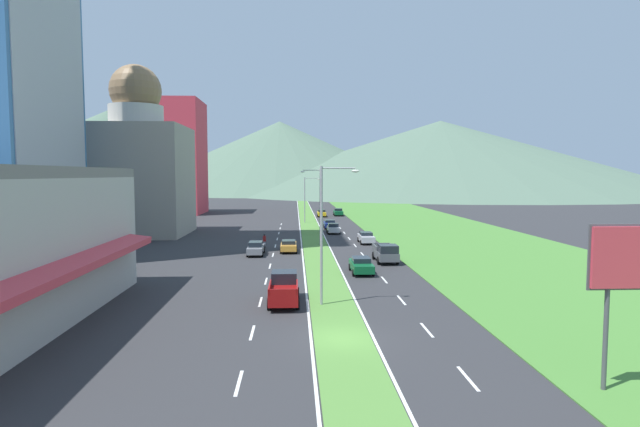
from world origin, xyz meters
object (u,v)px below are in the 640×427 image
Objects in this scene: car_3 at (330,224)px; car_7 at (361,265)px; street_lamp_mid at (318,202)px; car_5 at (289,246)px; car_1 at (322,213)px; car_2 at (256,248)px; street_lamp_near at (325,226)px; car_0 at (366,237)px; pickup_truck_1 at (386,253)px; street_lamp_far at (307,196)px; car_8 at (333,228)px; motorcycle_rider at (264,242)px; car_6 at (338,212)px; pickup_truck_0 at (284,289)px.

car_3 is 38.79m from car_7.
car_5 is at bearing -124.14° from street_lamp_mid.
car_1 and car_2 have the same top height.
street_lamp_near reaches higher than car_0.
pickup_truck_1 is (6.39, -13.39, -4.58)m from street_lamp_mid.
car_5 is at bearing -127.73° from pickup_truck_1.
car_2 is 1.02× the size of car_7.
street_lamp_far is 18.44m from car_8.
motorcycle_rider is (-13.16, 10.78, -0.24)m from pickup_truck_1.
street_lamp_far reaches higher than car_0.
car_1 is at bearing -55.36° from car_6.
car_7 is (3.89, -49.56, -4.21)m from street_lamp_far.
car_8 is 43.09m from pickup_truck_0.
car_0 is (7.21, -29.12, -4.20)m from street_lamp_far.
car_7 is at bearing -136.77° from car_2.
motorcycle_rider is at bearing -73.03° from car_0.
street_lamp_far is 1.58× the size of pickup_truck_1.
pickup_truck_1 is (3.29, 5.64, 0.23)m from car_7.
street_lamp_mid is at bearing -8.19° from car_3.
street_lamp_mid reaches higher than street_lamp_near.
car_1 is 4.61m from car_6.
car_8 is at bearing 77.32° from street_lamp_mid.
car_1 is at bearing -179.69° from car_7.
street_lamp_near is 4.85× the size of motorcycle_rider.
car_3 is 0.94× the size of car_7.
car_1 reaches higher than car_3.
car_8 is at bearing 0.28° from car_1.
car_7 is (3.10, -19.03, -4.81)m from street_lamp_mid.
street_lamp_mid is at bearing -77.59° from car_0.
street_lamp_near is 1.79× the size of pickup_truck_0.
car_2 is at bearing -99.87° from street_lamp_far.
street_lamp_far is 39.13m from car_2.
car_6 is at bearing -7.76° from pickup_truck_0.
car_7 is (10.56, -11.23, -0.02)m from car_2.
car_3 is 0.81× the size of pickup_truck_0.
car_2 is 5.23m from motorcycle_rider.
car_8 is at bearing -6.18° from car_6.
car_3 is at bearing -20.50° from car_2.
pickup_truck_1 is (3.48, -26.35, 0.20)m from car_8.
car_8 is at bearing -78.09° from street_lamp_far.
street_lamp_far is 44.69m from pickup_truck_1.
street_lamp_far is at bearing -168.09° from car_8.
car_1 is at bearing -11.17° from car_2.
car_1 is at bearing -5.11° from pickup_truck_0.
street_lamp_near is 2.15× the size of car_6.
car_3 is at bearing -7.69° from pickup_truck_0.
car_1 is (-3.66, 42.56, 0.01)m from car_0.
car_1 is 0.93× the size of car_6.
car_2 is 56.17m from car_6.
car_2 reaches higher than car_0.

